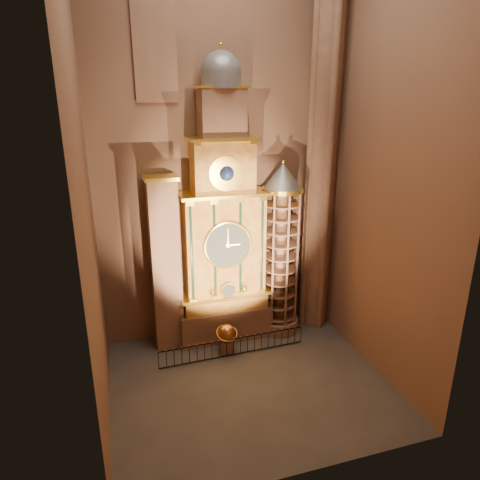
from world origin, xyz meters
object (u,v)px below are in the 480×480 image
object	(u,v)px
astronomical_clock	(223,234)
stair_turret	(280,252)
iron_railing	(234,347)
celestial_globe	(227,336)
portrait_tower	(166,264)

from	to	relation	value
astronomical_clock	stair_turret	size ratio (longest dim) A/B	1.55
astronomical_clock	iron_railing	bearing A→B (deg)	-92.18
astronomical_clock	celestial_globe	xyz separation A→B (m)	(-0.36, -1.93, -5.60)
celestial_globe	stair_turret	bearing A→B (deg)	23.36
stair_turret	celestial_globe	distance (m)	5.93
astronomical_clock	celestial_globe	size ratio (longest dim) A/B	9.26
celestial_globe	portrait_tower	bearing A→B (deg)	147.37
iron_railing	celestial_globe	bearing A→B (deg)	121.59
iron_railing	stair_turret	bearing A→B (deg)	30.36
portrait_tower	stair_turret	distance (m)	6.91
portrait_tower	iron_railing	world-z (taller)	portrait_tower
celestial_globe	iron_railing	xyz separation A→B (m)	(0.27, -0.44, -0.49)
stair_turret	celestial_globe	world-z (taller)	stair_turret
celestial_globe	iron_railing	world-z (taller)	celestial_globe
portrait_tower	celestial_globe	distance (m)	5.44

